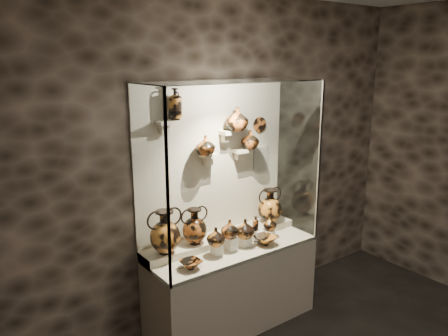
# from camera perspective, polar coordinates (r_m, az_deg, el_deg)

# --- Properties ---
(wall_back) EXTENTS (5.00, 0.02, 3.20)m
(wall_back) POSITION_cam_1_polar(r_m,az_deg,el_deg) (4.26, -1.47, 0.67)
(wall_back) COLOR black
(wall_back) RESTS_ON ground
(plinth) EXTENTS (1.70, 0.60, 0.80)m
(plinth) POSITION_cam_1_polar(r_m,az_deg,el_deg) (4.46, 1.07, -15.32)
(plinth) COLOR beige
(plinth) RESTS_ON floor
(front_tier) EXTENTS (1.68, 0.58, 0.03)m
(front_tier) POSITION_cam_1_polar(r_m,az_deg,el_deg) (4.27, 1.09, -10.46)
(front_tier) COLOR beige
(front_tier) RESTS_ON plinth
(rear_tier) EXTENTS (1.70, 0.25, 0.10)m
(rear_tier) POSITION_cam_1_polar(r_m,az_deg,el_deg) (4.38, -0.31, -9.28)
(rear_tier) COLOR beige
(rear_tier) RESTS_ON plinth
(back_panel) EXTENTS (1.70, 0.03, 1.60)m
(back_panel) POSITION_cam_1_polar(r_m,az_deg,el_deg) (4.25, -1.43, 0.65)
(back_panel) COLOR beige
(back_panel) RESTS_ON plinth
(glass_front) EXTENTS (1.70, 0.01, 1.60)m
(glass_front) POSITION_cam_1_polar(r_m,az_deg,el_deg) (3.78, 3.86, -1.07)
(glass_front) COLOR white
(glass_front) RESTS_ON plinth
(glass_left) EXTENTS (0.01, 0.60, 1.60)m
(glass_left) POSITION_cam_1_polar(r_m,az_deg,el_deg) (3.58, -9.71, -2.14)
(glass_left) COLOR white
(glass_left) RESTS_ON plinth
(glass_right) EXTENTS (0.01, 0.60, 1.60)m
(glass_right) POSITION_cam_1_polar(r_m,az_deg,el_deg) (4.56, 9.64, 1.36)
(glass_right) COLOR white
(glass_right) RESTS_ON plinth
(glass_top) EXTENTS (1.70, 0.60, 0.01)m
(glass_top) POSITION_cam_1_polar(r_m,az_deg,el_deg) (3.89, 1.20, 11.26)
(glass_top) COLOR white
(glass_top) RESTS_ON back_panel
(frame_post_left) EXTENTS (0.02, 0.02, 1.60)m
(frame_post_left) POSITION_cam_1_polar(r_m,az_deg,el_deg) (3.33, -7.37, -3.26)
(frame_post_left) COLOR gray
(frame_post_left) RESTS_ON plinth
(frame_post_right) EXTENTS (0.02, 0.02, 1.60)m
(frame_post_right) POSITION_cam_1_polar(r_m,az_deg,el_deg) (4.36, 12.30, 0.66)
(frame_post_right) COLOR gray
(frame_post_right) RESTS_ON plinth
(pedestal_a) EXTENTS (0.09, 0.09, 0.10)m
(pedestal_a) POSITION_cam_1_polar(r_m,az_deg,el_deg) (4.09, -0.97, -10.62)
(pedestal_a) COLOR silver
(pedestal_a) RESTS_ON front_tier
(pedestal_b) EXTENTS (0.09, 0.09, 0.13)m
(pedestal_b) POSITION_cam_1_polar(r_m,az_deg,el_deg) (4.17, 0.97, -9.85)
(pedestal_b) COLOR silver
(pedestal_b) RESTS_ON front_tier
(pedestal_c) EXTENTS (0.09, 0.09, 0.09)m
(pedestal_c) POSITION_cam_1_polar(r_m,az_deg,el_deg) (4.28, 2.81, -9.55)
(pedestal_c) COLOR silver
(pedestal_c) RESTS_ON front_tier
(pedestal_d) EXTENTS (0.09, 0.09, 0.12)m
(pedestal_d) POSITION_cam_1_polar(r_m,az_deg,el_deg) (4.36, 4.46, -8.85)
(pedestal_d) COLOR silver
(pedestal_d) RESTS_ON front_tier
(pedestal_e) EXTENTS (0.09, 0.09, 0.08)m
(pedestal_e) POSITION_cam_1_polar(r_m,az_deg,el_deg) (4.46, 5.84, -8.66)
(pedestal_e) COLOR silver
(pedestal_e) RESTS_ON front_tier
(bracket_ul) EXTENTS (0.14, 0.12, 0.04)m
(bracket_ul) POSITION_cam_1_polar(r_m,az_deg,el_deg) (3.82, -7.64, 5.88)
(bracket_ul) COLOR beige
(bracket_ul) RESTS_ON back_panel
(bracket_ca) EXTENTS (0.14, 0.12, 0.04)m
(bracket_ca) POSITION_cam_1_polar(r_m,az_deg,el_deg) (4.12, -1.98, 1.62)
(bracket_ca) COLOR beige
(bracket_ca) RESTS_ON back_panel
(bracket_cb) EXTENTS (0.10, 0.12, 0.04)m
(bracket_cb) POSITION_cam_1_polar(r_m,az_deg,el_deg) (4.19, 0.26, 4.64)
(bracket_cb) COLOR beige
(bracket_cb) RESTS_ON back_panel
(bracket_cc) EXTENTS (0.14, 0.12, 0.04)m
(bracket_cc) POSITION_cam_1_polar(r_m,az_deg,el_deg) (4.34, 2.17, 2.26)
(bracket_cc) COLOR beige
(bracket_cc) RESTS_ON back_panel
(amphora_left) EXTENTS (0.36, 0.36, 0.40)m
(amphora_left) POSITION_cam_1_polar(r_m,az_deg,el_deg) (3.93, -7.69, -8.26)
(amphora_left) COLOR #B96B23
(amphora_left) RESTS_ON rear_tier
(amphora_mid) EXTENTS (0.34, 0.34, 0.35)m
(amphora_mid) POSITION_cam_1_polar(r_m,az_deg,el_deg) (4.11, -3.88, -7.57)
(amphora_mid) COLOR #93481A
(amphora_mid) RESTS_ON rear_tier
(amphora_right) EXTENTS (0.33, 0.33, 0.37)m
(amphora_right) POSITION_cam_1_polar(r_m,az_deg,el_deg) (4.63, 5.99, -4.94)
(amphora_right) COLOR #B96B23
(amphora_right) RESTS_ON rear_tier
(jug_a) EXTENTS (0.19, 0.19, 0.18)m
(jug_a) POSITION_cam_1_polar(r_m,az_deg,el_deg) (4.01, -1.10, -8.96)
(jug_a) COLOR #B96B23
(jug_a) RESTS_ON pedestal_a
(jug_b) EXTENTS (0.19, 0.19, 0.18)m
(jug_b) POSITION_cam_1_polar(r_m,az_deg,el_deg) (4.10, 0.72, -7.95)
(jug_b) COLOR #93481A
(jug_b) RESTS_ON pedestal_b
(jug_c) EXTENTS (0.23, 0.23, 0.19)m
(jug_c) POSITION_cam_1_polar(r_m,az_deg,el_deg) (4.20, 2.74, -7.91)
(jug_c) COLOR #B96B23
(jug_c) RESTS_ON pedestal_c
(jug_e) EXTENTS (0.18, 0.18, 0.14)m
(jug_e) POSITION_cam_1_polar(r_m,az_deg,el_deg) (4.44, 5.99, -7.21)
(jug_e) COLOR #B96B23
(jug_e) RESTS_ON pedestal_e
(lekythos_small) EXTENTS (0.09, 0.09, 0.16)m
(lekythos_small) POSITION_cam_1_polar(r_m,az_deg,el_deg) (4.31, 4.11, -7.13)
(lekythos_small) COLOR #93481A
(lekythos_small) RESTS_ON pedestal_d
(kylix_left) EXTENTS (0.24, 0.21, 0.09)m
(kylix_left) POSITION_cam_1_polar(r_m,az_deg,el_deg) (3.84, -4.40, -12.36)
(kylix_left) COLOR #93481A
(kylix_left) RESTS_ON front_tier
(kylix_right) EXTENTS (0.34, 0.32, 0.11)m
(kylix_right) POSITION_cam_1_polar(r_m,az_deg,el_deg) (4.31, 5.39, -9.29)
(kylix_right) COLOR #B96B23
(kylix_right) RESTS_ON front_tier
(lekythos_tall) EXTENTS (0.16, 0.16, 0.31)m
(lekythos_tall) POSITION_cam_1_polar(r_m,az_deg,el_deg) (3.84, -6.40, 8.57)
(lekythos_tall) COLOR #B96B23
(lekythos_tall) RESTS_ON bracket_ul
(ovoid_vase_a) EXTENTS (0.19, 0.19, 0.19)m
(ovoid_vase_a) POSITION_cam_1_polar(r_m,az_deg,el_deg) (4.03, -2.44, 2.96)
(ovoid_vase_a) COLOR #93481A
(ovoid_vase_a) RESTS_ON bracket_ca
(ovoid_vase_b) EXTENTS (0.28, 0.28, 0.23)m
(ovoid_vase_b) POSITION_cam_1_polar(r_m,az_deg,el_deg) (4.18, 1.69, 6.43)
(ovoid_vase_b) COLOR #93481A
(ovoid_vase_b) RESTS_ON bracket_cb
(ovoid_vase_c) EXTENTS (0.20, 0.20, 0.19)m
(ovoid_vase_c) POSITION_cam_1_polar(r_m,az_deg,el_deg) (4.34, 3.42, 3.74)
(ovoid_vase_c) COLOR #93481A
(ovoid_vase_c) RESTS_ON bracket_cc
(wall_plate) EXTENTS (0.16, 0.02, 0.16)m
(wall_plate) POSITION_cam_1_polar(r_m,az_deg,el_deg) (4.51, 4.66, 5.67)
(wall_plate) COLOR #A95721
(wall_plate) RESTS_ON back_panel
(info_placard) EXTENTS (0.19, 0.01, 0.26)m
(info_placard) POSITION_cam_1_polar(r_m,az_deg,el_deg) (4.60, 4.80, 1.18)
(info_placard) COLOR beige
(info_placard) RESTS_ON back_panel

